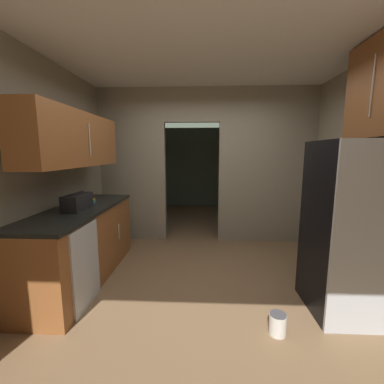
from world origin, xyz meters
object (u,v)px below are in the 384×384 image
at_px(book_stack, 89,201).
at_px(refrigerator, 358,230).
at_px(boombox, 77,202).
at_px(paint_can, 278,324).
at_px(dishwasher, 86,267).

bearing_deg(book_stack, refrigerator, -14.42).
distance_m(boombox, paint_can, 2.49).
relative_size(dishwasher, book_stack, 5.08).
distance_m(refrigerator, dishwasher, 2.76).
height_order(refrigerator, paint_can, refrigerator).
bearing_deg(boombox, book_stack, 94.26).
height_order(book_stack, paint_can, book_stack).
xyz_separation_m(dishwasher, book_stack, (-0.32, 0.83, 0.52)).
relative_size(refrigerator, dishwasher, 1.98).
distance_m(boombox, book_stack, 0.37).
bearing_deg(refrigerator, paint_can, -155.68).
height_order(refrigerator, dishwasher, refrigerator).
xyz_separation_m(refrigerator, dishwasher, (-2.73, -0.05, -0.42)).
height_order(refrigerator, boombox, refrigerator).
bearing_deg(boombox, dishwasher, -58.12).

